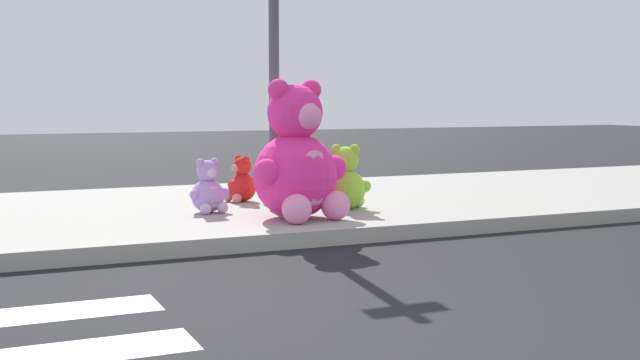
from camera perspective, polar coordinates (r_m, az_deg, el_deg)
ground_plane at (r=4.38m, az=5.17°, el=-12.11°), size 60.00×60.00×0.00m
sidewalk at (r=9.16m, az=-10.85°, el=-2.35°), size 28.00×4.40×0.15m
sign_pole at (r=8.61m, az=-3.26°, el=9.07°), size 0.56×0.11×3.20m
plush_pink_large at (r=8.08m, az=-1.59°, el=1.20°), size 1.06×0.98×1.39m
plush_yellow at (r=9.21m, az=-2.47°, el=-0.01°), size 0.49×0.50×0.69m
plush_lavender at (r=8.60m, az=-7.86°, el=-0.77°), size 0.44×0.40×0.58m
plush_brown at (r=9.27m, az=1.21°, el=-0.38°), size 0.39×0.37×0.52m
plush_red at (r=9.50m, az=-5.58°, el=-0.23°), size 0.38×0.40×0.54m
plush_lime at (r=8.79m, az=1.82°, el=-0.22°), size 0.49×0.51×0.71m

